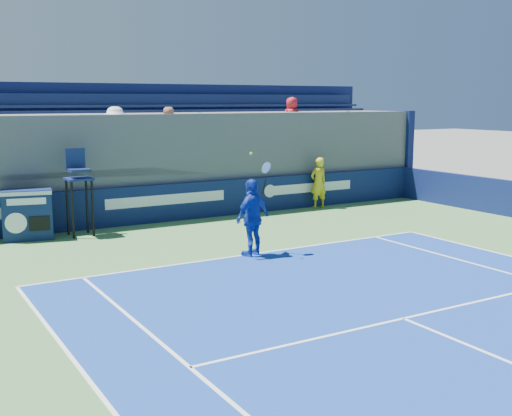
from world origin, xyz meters
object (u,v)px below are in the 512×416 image
umpire_chair (79,182)px  match_clock (27,213)px  tennis_player (253,217)px  ball_person (318,183)px

umpire_chair → match_clock: bearing=171.4°
tennis_player → umpire_chair: bearing=123.4°
ball_person → umpire_chair: size_ratio=0.73×
umpire_chair → tennis_player: tennis_player is taller
tennis_player → match_clock: bearing=132.6°
umpire_chair → ball_person: bearing=2.6°
match_clock → tennis_player: size_ratio=0.56×
ball_person → umpire_chair: 8.62m
ball_person → tennis_player: (-5.59, -4.94, 0.06)m
match_clock → ball_person: bearing=1.0°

